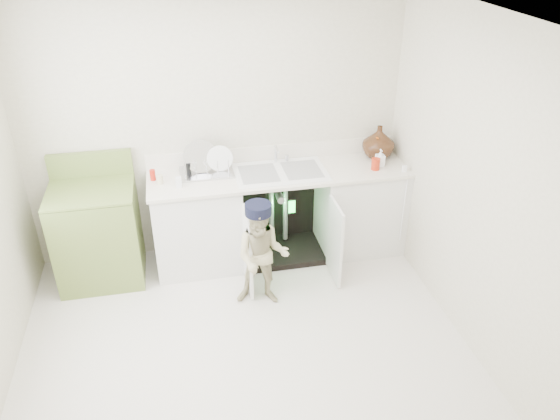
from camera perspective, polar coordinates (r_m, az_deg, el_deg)
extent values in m
plane|color=beige|center=(4.52, -3.75, -13.69)|extent=(3.50, 3.50, 0.00)
cube|color=beige|center=(5.13, -6.74, 8.34)|extent=(3.50, 2.50, 0.02)
cube|color=beige|center=(2.59, 0.48, -15.93)|extent=(3.50, 2.50, 0.02)
cube|color=beige|center=(4.32, 19.28, 2.58)|extent=(2.50, 3.00, 0.02)
plane|color=white|center=(3.34, -5.22, 19.26)|extent=(3.50, 3.50, 0.00)
cube|color=silver|center=(5.20, -8.60, -1.54)|extent=(0.80, 0.60, 0.86)
cube|color=silver|center=(5.49, 8.25, 0.24)|extent=(0.80, 0.60, 0.86)
cube|color=black|center=(5.52, -0.53, 0.75)|extent=(0.80, 0.06, 0.86)
cube|color=black|center=(5.50, 0.05, -4.23)|extent=(0.80, 0.60, 0.06)
cylinder|color=gray|center=(5.35, -0.90, 0.00)|extent=(0.05, 0.05, 0.70)
cylinder|color=gray|center=(5.38, 0.56, 0.15)|extent=(0.05, 0.05, 0.70)
cylinder|color=gray|center=(5.24, -0.06, 1.43)|extent=(0.07, 0.18, 0.07)
cube|color=silver|center=(4.83, -3.38, -4.36)|extent=(0.03, 0.40, 0.76)
cube|color=silver|center=(4.98, 5.76, -3.29)|extent=(0.02, 0.40, 0.76)
cube|color=white|center=(5.07, 0.05, 3.81)|extent=(2.44, 0.64, 0.03)
cube|color=white|center=(5.29, -0.60, 6.02)|extent=(2.44, 0.02, 0.15)
cube|color=white|center=(5.07, 0.05, 3.91)|extent=(0.85, 0.55, 0.02)
cube|color=gray|center=(5.03, -2.24, 3.80)|extent=(0.34, 0.40, 0.01)
cube|color=gray|center=(5.11, 2.31, 4.21)|extent=(0.34, 0.40, 0.01)
cylinder|color=silver|center=(5.22, -0.45, 5.87)|extent=(0.03, 0.03, 0.17)
cylinder|color=silver|center=(5.14, -0.32, 6.37)|extent=(0.02, 0.14, 0.02)
cylinder|color=silver|center=(5.27, 0.73, 5.47)|extent=(0.04, 0.04, 0.06)
cylinder|color=white|center=(5.30, 12.81, 0.11)|extent=(0.01, 0.01, 0.70)
cube|color=white|center=(5.20, 12.88, 4.24)|extent=(0.04, 0.02, 0.06)
cube|color=silver|center=(5.09, -7.69, 3.92)|extent=(0.49, 0.33, 0.02)
cylinder|color=silver|center=(5.07, -8.26, 4.86)|extent=(0.30, 0.11, 0.29)
cylinder|color=white|center=(5.07, -6.27, 4.85)|extent=(0.24, 0.06, 0.24)
cylinder|color=silver|center=(4.96, -9.90, 4.07)|extent=(0.01, 0.01, 0.14)
cylinder|color=silver|center=(4.96, -8.77, 4.18)|extent=(0.01, 0.01, 0.14)
cylinder|color=silver|center=(4.96, -7.65, 4.29)|extent=(0.01, 0.01, 0.14)
cylinder|color=silver|center=(4.97, -6.52, 4.40)|extent=(0.01, 0.01, 0.14)
cylinder|color=silver|center=(4.98, -5.40, 4.51)|extent=(0.01, 0.01, 0.14)
imported|color=#4C3115|center=(5.40, 10.26, 7.02)|extent=(0.31, 0.31, 0.32)
imported|color=orange|center=(5.37, 9.97, 6.40)|extent=(0.09, 0.09, 0.24)
imported|color=white|center=(5.24, 10.43, 5.37)|extent=(0.08, 0.08, 0.17)
cylinder|color=#B7280F|center=(5.18, 9.96, 4.75)|extent=(0.08, 0.08, 0.11)
cylinder|color=red|center=(5.03, -13.16, 3.58)|extent=(0.05, 0.05, 0.10)
cylinder|color=beige|center=(4.96, -12.45, 3.16)|extent=(0.06, 0.06, 0.08)
cylinder|color=black|center=(5.06, -9.52, 4.25)|extent=(0.04, 0.04, 0.12)
cube|color=silver|center=(4.87, -10.54, 2.89)|extent=(0.05, 0.05, 0.09)
cube|color=olive|center=(5.23, -18.44, -2.52)|extent=(0.74, 0.65, 0.89)
cube|color=olive|center=(5.01, -19.26, 1.94)|extent=(0.74, 0.65, 0.02)
cube|color=olive|center=(5.22, -19.21, 4.54)|extent=(0.74, 0.06, 0.23)
cylinder|color=black|center=(4.90, -21.53, 0.80)|extent=(0.16, 0.16, 0.02)
cylinder|color=silver|center=(4.90, -21.55, 0.92)|extent=(0.19, 0.19, 0.01)
cylinder|color=black|center=(5.19, -21.10, 2.47)|extent=(0.16, 0.16, 0.02)
cylinder|color=silver|center=(5.18, -21.12, 2.59)|extent=(0.19, 0.19, 0.01)
cylinder|color=black|center=(4.85, -17.28, 1.25)|extent=(0.16, 0.16, 0.02)
cylinder|color=silver|center=(4.84, -17.30, 1.38)|extent=(0.19, 0.19, 0.01)
cylinder|color=black|center=(5.13, -17.08, 2.91)|extent=(0.16, 0.16, 0.02)
cylinder|color=silver|center=(5.13, -17.10, 3.03)|extent=(0.19, 0.19, 0.01)
imported|color=#BAB185|center=(4.63, -1.88, -4.84)|extent=(0.53, 0.46, 0.95)
cylinder|color=black|center=(4.39, -1.98, -0.03)|extent=(0.27, 0.27, 0.09)
cube|color=black|center=(4.49, -1.89, 0.22)|extent=(0.19, 0.13, 0.01)
cube|color=black|center=(4.86, 1.22, 0.38)|extent=(0.07, 0.01, 0.14)
cube|color=#26F23F|center=(4.85, 1.25, 0.33)|extent=(0.06, 0.00, 0.12)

